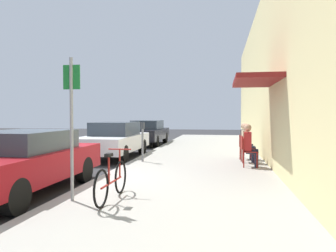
% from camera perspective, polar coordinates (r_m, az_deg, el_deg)
% --- Properties ---
extents(ground_plane, '(60.00, 60.00, 0.00)m').
position_cam_1_polar(ground_plane, '(8.41, -12.46, -9.66)').
color(ground_plane, '#2D2D30').
extents(sidewalk_slab, '(4.50, 32.00, 0.12)m').
position_cam_1_polar(sidewalk_slab, '(9.80, 4.50, -7.60)').
color(sidewalk_slab, '#9E9B93').
rests_on(sidewalk_slab, ground_plane).
extents(building_facade, '(1.40, 32.00, 6.10)m').
position_cam_1_polar(building_facade, '(9.85, 18.78, 9.80)').
color(building_facade, beige).
rests_on(building_facade, ground_plane).
extents(parked_car_0, '(1.80, 4.40, 1.34)m').
position_cam_1_polar(parked_car_0, '(7.60, -24.22, -5.62)').
color(parked_car_0, maroon).
rests_on(parked_car_0, ground_plane).
extents(parked_car_1, '(1.80, 4.40, 1.40)m').
position_cam_1_polar(parked_car_1, '(12.96, -9.38, -2.34)').
color(parked_car_1, silver).
rests_on(parked_car_1, ground_plane).
extents(parked_car_2, '(1.80, 4.40, 1.38)m').
position_cam_1_polar(parked_car_2, '(18.35, -3.69, -1.08)').
color(parked_car_2, black).
rests_on(parked_car_2, ground_plane).
extents(parking_meter, '(0.12, 0.10, 1.32)m').
position_cam_1_polar(parking_meter, '(10.93, -4.49, -2.25)').
color(parking_meter, slate).
rests_on(parking_meter, sidewalk_slab).
extents(street_sign, '(0.32, 0.06, 2.60)m').
position_cam_1_polar(street_sign, '(6.13, -16.57, 1.44)').
color(street_sign, gray).
rests_on(street_sign, sidewalk_slab).
extents(bicycle_0, '(0.46, 1.71, 0.90)m').
position_cam_1_polar(bicycle_0, '(6.12, -9.84, -9.44)').
color(bicycle_0, black).
rests_on(bicycle_0, sidewalk_slab).
extents(cafe_chair_0, '(0.47, 0.47, 0.87)m').
position_cam_1_polar(cafe_chair_0, '(10.09, 13.80, -4.14)').
color(cafe_chair_0, maroon).
rests_on(cafe_chair_0, sidewalk_slab).
extents(seated_patron_0, '(0.44, 0.38, 1.29)m').
position_cam_1_polar(seated_patron_0, '(10.08, 14.15, -3.06)').
color(seated_patron_0, '#232838').
rests_on(seated_patron_0, sidewalk_slab).
extents(cafe_chair_1, '(0.47, 0.47, 0.87)m').
position_cam_1_polar(cafe_chair_1, '(11.01, 13.44, -3.64)').
color(cafe_chair_1, maroon).
rests_on(cafe_chair_1, sidewalk_slab).
extents(seated_patron_1, '(0.44, 0.38, 1.29)m').
position_cam_1_polar(seated_patron_1, '(11.00, 13.76, -2.64)').
color(seated_patron_1, '#232838').
rests_on(seated_patron_1, sidewalk_slab).
extents(cafe_chair_2, '(0.50, 0.50, 0.87)m').
position_cam_1_polar(cafe_chair_2, '(11.83, 13.17, -3.25)').
color(cafe_chair_2, maroon).
rests_on(cafe_chair_2, sidewalk_slab).
extents(seated_patron_2, '(0.47, 0.41, 1.29)m').
position_cam_1_polar(seated_patron_2, '(11.81, 13.47, -2.33)').
color(seated_patron_2, '#232838').
rests_on(seated_patron_2, sidewalk_slab).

